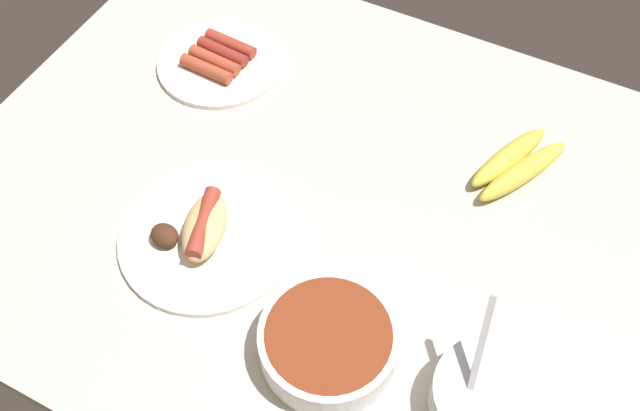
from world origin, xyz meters
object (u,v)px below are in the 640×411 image
bowl_coleslaw (491,399)px  plate_sausages (219,61)px  plate_hotdog_assembled (204,233)px  bowl_chili (328,342)px  banana_bunch (516,164)px

bowl_coleslaw → plate_sausages: bearing=-30.7°
plate_hotdog_assembled → bowl_chili: size_ratio=1.41×
plate_sausages → bowl_chili: bearing=136.2°
plate_hotdog_assembled → bowl_chili: bearing=162.4°
plate_sausages → bowl_chili: 57.39cm
plate_sausages → bowl_chili: size_ratio=1.19×
banana_bunch → bowl_chili: 42.39cm
banana_bunch → plate_sausages: size_ratio=0.88×
plate_hotdog_assembled → banana_bunch: (-36.40, -32.89, 0.19)cm
bowl_coleslaw → bowl_chili: bearing=6.2°
bowl_coleslaw → plate_hotdog_assembled: bearing=-6.7°
plate_hotdog_assembled → bowl_coleslaw: size_ratio=1.72×
plate_hotdog_assembled → bowl_coleslaw: (-45.51, 5.35, 1.55)cm
plate_hotdog_assembled → bowl_coleslaw: bearing=173.3°
bowl_coleslaw → bowl_chili: size_ratio=0.82×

